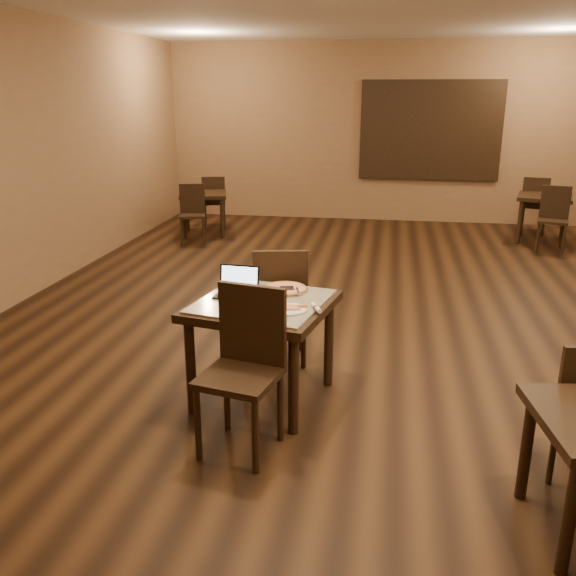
% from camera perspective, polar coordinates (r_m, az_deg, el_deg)
% --- Properties ---
extents(ground, '(10.00, 10.00, 0.00)m').
position_cam_1_polar(ground, '(6.23, 9.98, -2.73)').
color(ground, black).
rests_on(ground, ground).
extents(wall_back, '(8.00, 0.02, 3.00)m').
position_cam_1_polar(wall_back, '(10.87, 10.44, 14.04)').
color(wall_back, brown).
rests_on(wall_back, ground).
extents(wall_front, '(8.00, 0.02, 3.00)m').
position_cam_1_polar(wall_front, '(1.08, 14.23, -20.31)').
color(wall_front, brown).
rests_on(wall_front, ground).
extents(wall_left, '(0.02, 10.00, 3.00)m').
position_cam_1_polar(wall_left, '(7.06, -24.43, 10.90)').
color(wall_left, brown).
rests_on(wall_left, ground).
extents(mural, '(2.34, 0.05, 1.64)m').
position_cam_1_polar(mural, '(10.84, 13.17, 14.13)').
color(mural, '#235A83').
rests_on(mural, wall_back).
extents(tiled_table, '(1.09, 1.09, 0.76)m').
position_cam_1_polar(tiled_table, '(4.33, -2.41, -2.44)').
color(tiled_table, black).
rests_on(tiled_table, ground).
extents(chair_main_near, '(0.53, 0.53, 1.03)m').
position_cam_1_polar(chair_main_near, '(3.80, -4.02, -6.68)').
color(chair_main_near, black).
rests_on(chair_main_near, ground).
extents(chair_main_far, '(0.51, 0.51, 1.00)m').
position_cam_1_polar(chair_main_far, '(4.93, -0.73, -1.08)').
color(chair_main_far, black).
rests_on(chair_main_far, ground).
extents(laptop, '(0.31, 0.25, 0.20)m').
position_cam_1_polar(laptop, '(4.41, -4.72, 0.05)').
color(laptop, black).
rests_on(laptop, tiled_table).
extents(plate, '(0.24, 0.24, 0.01)m').
position_cam_1_polar(plate, '(4.09, 0.07, -2.03)').
color(plate, white).
rests_on(plate, tiled_table).
extents(pizza_slice, '(0.22, 0.22, 0.02)m').
position_cam_1_polar(pizza_slice, '(4.08, 0.07, -1.83)').
color(pizza_slice, beige).
rests_on(pizza_slice, plate).
extents(pizza_pan, '(0.35, 0.35, 0.01)m').
position_cam_1_polar(pizza_pan, '(4.50, -0.30, -0.21)').
color(pizza_pan, silver).
rests_on(pizza_pan, tiled_table).
extents(pizza_whole, '(0.32, 0.32, 0.02)m').
position_cam_1_polar(pizza_whole, '(4.49, -0.30, -0.05)').
color(pizza_whole, beige).
rests_on(pizza_whole, pizza_pan).
extents(spatula, '(0.16, 0.26, 0.01)m').
position_cam_1_polar(spatula, '(4.47, -0.09, -0.02)').
color(spatula, silver).
rests_on(spatula, pizza_whole).
extents(napkin_roll, '(0.10, 0.15, 0.04)m').
position_cam_1_polar(napkin_roll, '(4.10, 2.65, -1.86)').
color(napkin_roll, white).
rests_on(napkin_roll, tiled_table).
extents(other_table_a, '(0.91, 0.91, 0.70)m').
position_cam_1_polar(other_table_a, '(9.94, 22.85, 7.31)').
color(other_table_a, black).
rests_on(other_table_a, ground).
extents(other_table_a_chair_near, '(0.48, 0.48, 0.91)m').
position_cam_1_polar(other_table_a_chair_near, '(9.45, 23.60, 6.29)').
color(other_table_a_chair_near, black).
rests_on(other_table_a_chair_near, ground).
extents(other_table_a_chair_far, '(0.48, 0.48, 0.91)m').
position_cam_1_polar(other_table_a_chair_far, '(10.46, 22.08, 7.46)').
color(other_table_a_chair_far, black).
rests_on(other_table_a_chair_far, ground).
extents(other_table_b, '(0.87, 0.87, 0.67)m').
position_cam_1_polar(other_table_b, '(9.75, -7.91, 8.16)').
color(other_table_b, black).
rests_on(other_table_b, ground).
extents(other_table_b_chair_near, '(0.46, 0.46, 0.86)m').
position_cam_1_polar(other_table_b_chair_near, '(9.29, -8.93, 7.23)').
color(other_table_b_chair_near, black).
rests_on(other_table_b_chair_near, ground).
extents(other_table_b_chair_far, '(0.46, 0.46, 0.86)m').
position_cam_1_polar(other_table_b_chair_far, '(10.23, -6.95, 8.27)').
color(other_table_b_chair_far, black).
rests_on(other_table_b_chair_far, ground).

